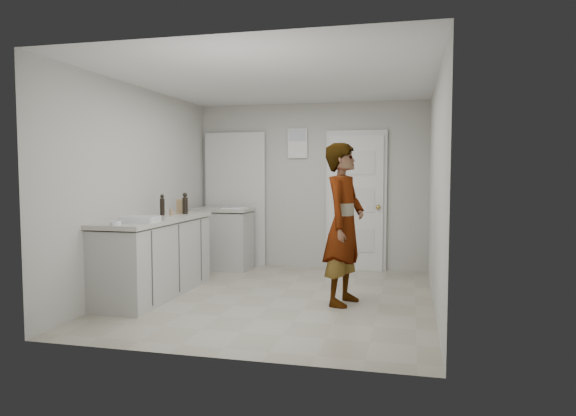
% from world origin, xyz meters
% --- Properties ---
extents(ground, '(4.00, 4.00, 0.00)m').
position_xyz_m(ground, '(0.00, 0.00, 0.00)').
color(ground, '#9D9783').
rests_on(ground, ground).
extents(room_shell, '(4.00, 4.00, 4.00)m').
position_xyz_m(room_shell, '(-0.17, 1.95, 1.02)').
color(room_shell, '#BBB9B0').
rests_on(room_shell, ground).
extents(main_counter, '(0.64, 1.96, 0.93)m').
position_xyz_m(main_counter, '(-1.45, -0.20, 0.43)').
color(main_counter, '#B2B2AE').
rests_on(main_counter, ground).
extents(side_counter, '(0.84, 0.61, 0.93)m').
position_xyz_m(side_counter, '(-1.25, 1.55, 0.43)').
color(side_counter, '#B2B2AE').
rests_on(side_counter, ground).
extents(person, '(0.57, 0.73, 1.78)m').
position_xyz_m(person, '(0.78, -0.09, 0.89)').
color(person, silver).
rests_on(person, ground).
extents(cake_mix_box, '(0.12, 0.07, 0.18)m').
position_xyz_m(cake_mix_box, '(-1.43, 0.46, 1.02)').
color(cake_mix_box, '#9B764D').
rests_on(cake_mix_box, main_counter).
extents(spice_jar, '(0.05, 0.05, 0.08)m').
position_xyz_m(spice_jar, '(-1.42, 0.17, 0.96)').
color(spice_jar, '#A1815C').
rests_on(spice_jar, main_counter).
extents(oil_cruet_a, '(0.07, 0.07, 0.27)m').
position_xyz_m(oil_cruet_a, '(-1.33, 0.37, 1.05)').
color(oil_cruet_a, black).
rests_on(oil_cruet_a, main_counter).
extents(oil_cruet_b, '(0.06, 0.06, 0.26)m').
position_xyz_m(oil_cruet_b, '(-1.51, 0.11, 1.05)').
color(oil_cruet_b, black).
rests_on(oil_cruet_b, main_counter).
extents(baking_dish, '(0.39, 0.28, 0.07)m').
position_xyz_m(baking_dish, '(-1.34, -0.74, 0.95)').
color(baking_dish, silver).
rests_on(baking_dish, main_counter).
extents(egg_bowl, '(0.12, 0.12, 0.04)m').
position_xyz_m(egg_bowl, '(-1.41, -1.10, 0.95)').
color(egg_bowl, silver).
rests_on(egg_bowl, main_counter).
extents(papers, '(0.30, 0.37, 0.01)m').
position_xyz_m(papers, '(-1.06, 1.49, 0.93)').
color(papers, white).
rests_on(papers, side_counter).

